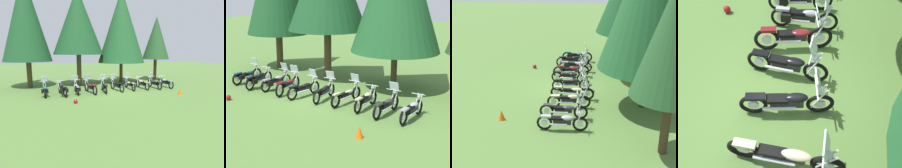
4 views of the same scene
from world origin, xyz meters
The scene contains 13 objects.
ground_plane centered at (0.00, 0.00, 0.00)m, with size 80.00×80.00×0.00m, color #547A38.
motorcycle_0 centered at (-5.13, 0.03, 0.46)m, with size 0.70×2.21×1.37m.
motorcycle_1 centered at (-3.88, -0.21, 0.47)m, with size 0.82×2.31×1.02m.
motorcycle_2 centered at (-2.80, 0.04, 0.46)m, with size 0.77×2.22×1.35m.
motorcycle_3 centered at (-1.76, -0.11, 0.47)m, with size 0.75×2.30×1.38m.
motorcycle_4 centered at (-0.63, -0.13, 0.46)m, with size 0.76×2.23×1.35m.
motorcycle_5 centered at (0.52, 0.07, 0.45)m, with size 0.69×2.19×1.34m.
motorcycle_6 centered at (1.76, 0.21, 0.44)m, with size 0.69×2.35×1.35m.
motorcycle_7 centered at (2.91, 0.10, 0.45)m, with size 0.65×2.19×0.99m.
motorcycle_8 centered at (4.06, -0.04, 0.45)m, with size 0.73×2.28×1.35m.
motorcycle_9 centered at (5.24, 0.00, 0.46)m, with size 0.63×2.26×1.00m.
traffic_cone centered at (4.47, -2.94, 0.24)m, with size 0.32×0.32×0.48m, color #EA590F.
dropped_helmet centered at (-3.32, -2.77, 0.13)m, with size 0.26×0.26×0.26m, color maroon.
Camera 2 is at (11.37, -13.99, 5.68)m, focal length 59.90 mm.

